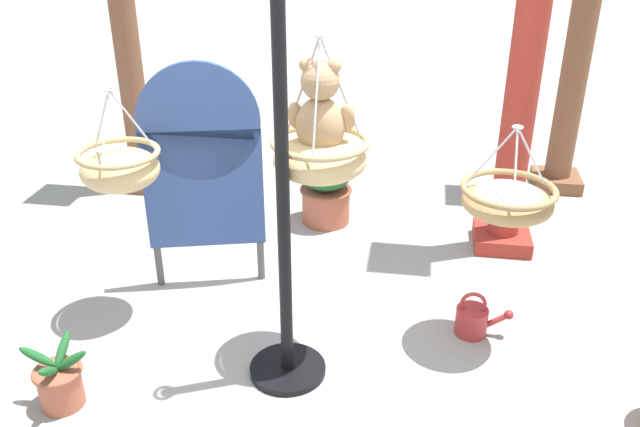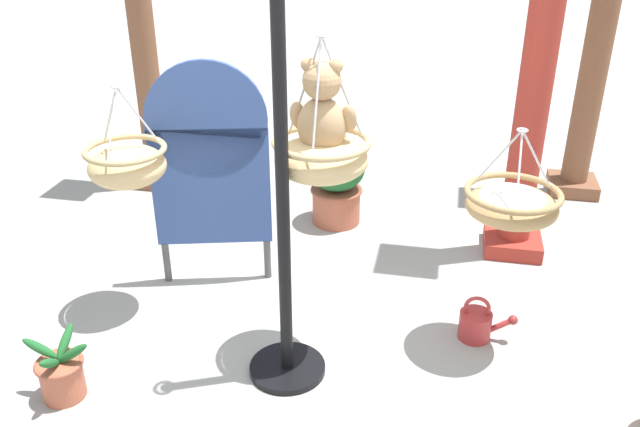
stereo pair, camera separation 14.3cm
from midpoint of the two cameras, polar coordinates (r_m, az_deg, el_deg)
name	(u,v)px [view 1 (the left image)]	position (r m, az deg, el deg)	size (l,w,h in m)	color
ground_plane	(320,378)	(3.92, -1.08, -13.99)	(40.00, 40.00, 0.00)	#9E9E99
display_pole_central	(285,256)	(3.52, -4.23, -3.65)	(0.44, 0.44, 2.49)	black
hanging_basket_with_teddy	(320,156)	(3.51, -1.18, 4.93)	(0.53, 0.53, 0.76)	tan
teddy_bear	(321,114)	(3.45, -1.15, 8.57)	(0.35, 0.32, 0.51)	tan
hanging_basket_left_high	(120,167)	(4.15, -17.77, 3.78)	(0.50, 0.50, 0.62)	tan
hanging_basket_right_low	(508,200)	(3.84, 14.80, 1.16)	(0.54, 0.54, 0.54)	tan
greenhouse_pillar_left	(526,60)	(4.86, 16.49, 12.53)	(0.45, 0.45, 3.01)	#9E2D23
greenhouse_pillar_right	(583,25)	(6.13, 21.01, 14.89)	(0.44, 0.44, 3.06)	brown
greenhouse_pillar_far_back	(126,41)	(6.04, -16.99, 13.99)	(0.42, 0.42, 2.79)	brown
potted_plant_flowering_red	(326,182)	(5.41, -0.24, 2.71)	(0.46, 0.46, 0.70)	#AD563D
potted_plant_tall_leafy	(59,381)	(3.94, -22.50, -13.16)	(0.40, 0.39, 0.38)	#AD563D
display_sign_board	(202,161)	(4.41, -11.05, 4.45)	(0.77, 0.25, 1.58)	#334C8C
watering_can	(473,320)	(4.28, 12.07, -8.92)	(0.35, 0.20, 0.30)	#B23333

